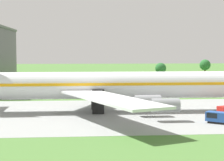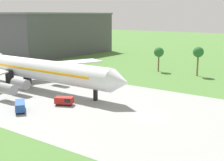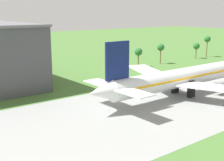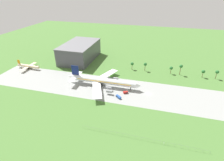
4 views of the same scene
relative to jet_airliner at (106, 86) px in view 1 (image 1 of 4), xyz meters
The scene contains 2 objects.
jet_airliner is the anchor object (origin of this frame).
fuel_truck 25.59m from the jet_airliner, 39.78° to the right, with size 5.57×4.98×2.07m.
Camera 1 is at (-50.16, -82.62, 13.12)m, focal length 65.00 mm.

